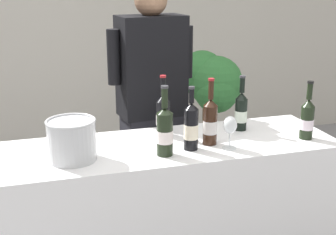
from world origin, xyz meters
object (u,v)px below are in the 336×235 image
wine_bottle_3 (165,131)px  wine_bottle_5 (241,111)px  ice_bucket (72,140)px  wine_bottle_0 (210,121)px  person_server (152,125)px  wine_glass (230,126)px  wine_bottle_4 (163,114)px  potted_shrub (212,90)px  wine_bottle_1 (307,118)px  wine_bottle_2 (191,126)px

wine_bottle_3 → wine_bottle_5: (0.53, 0.25, -0.01)m
ice_bucket → wine_bottle_0: bearing=1.4°
wine_bottle_5 → person_server: size_ratio=0.18×
wine_bottle_3 → wine_glass: wine_bottle_3 is taller
wine_bottle_4 → potted_shrub: (0.78, 1.22, -0.20)m
wine_bottle_1 → ice_bucket: wine_bottle_1 is taller
wine_bottle_4 → ice_bucket: bearing=-156.3°
wine_bottle_0 → wine_bottle_3: bearing=-163.1°
wine_bottle_5 → wine_bottle_2: bearing=-150.6°
wine_bottle_2 → wine_bottle_1: bearing=-2.0°
ice_bucket → person_server: (0.57, 0.67, -0.19)m
potted_shrub → wine_bottle_4: bearing=-122.6°
wine_bottle_4 → ice_bucket: (-0.53, -0.23, -0.02)m
wine_bottle_0 → wine_bottle_4: (-0.20, 0.21, -0.01)m
wine_bottle_0 → potted_shrub: wine_bottle_0 is taller
ice_bucket → potted_shrub: (1.31, 1.45, -0.18)m
wine_glass → person_server: 0.80m
wine_bottle_4 → wine_bottle_5: (0.46, -0.04, -0.00)m
wine_bottle_5 → wine_bottle_0: bearing=-146.7°
wine_bottle_1 → wine_glass: size_ratio=1.85×
wine_bottle_4 → ice_bucket: 0.57m
wine_bottle_5 → wine_glass: size_ratio=1.84×
wine_bottle_4 → wine_bottle_0: bearing=-46.8°
wine_bottle_0 → wine_bottle_3: size_ratio=1.01×
ice_bucket → person_server: 0.90m
wine_bottle_3 → potted_shrub: wine_bottle_3 is taller
wine_bottle_1 → wine_bottle_3: size_ratio=0.91×
potted_shrub → wine_bottle_5: bearing=-104.3°
wine_glass → potted_shrub: potted_shrub is taller
wine_bottle_4 → potted_shrub: 1.46m
wine_glass → potted_shrub: 1.62m
wine_bottle_2 → potted_shrub: 1.65m
wine_bottle_4 → ice_bucket: size_ratio=1.42×
wine_glass → ice_bucket: (-0.80, 0.07, -0.02)m
ice_bucket → person_server: bearing=49.3°
wine_glass → wine_bottle_3: bearing=178.5°
wine_bottle_4 → ice_bucket: wine_bottle_4 is taller
wine_bottle_0 → wine_bottle_3: 0.29m
wine_bottle_2 → wine_glass: bearing=-13.5°
wine_bottle_2 → person_server: 0.72m
wine_bottle_4 → wine_bottle_3: bearing=-104.1°
wine_bottle_2 → person_server: person_server is taller
wine_bottle_1 → wine_bottle_4: 0.80m
wine_bottle_4 → person_server: person_server is taller
wine_bottle_2 → wine_bottle_3: bearing=-165.9°
wine_bottle_1 → ice_bucket: size_ratio=1.34×
wine_bottle_0 → wine_bottle_5: wine_bottle_0 is taller
wine_glass → potted_shrub: (0.51, 1.53, -0.20)m
wine_bottle_2 → ice_bucket: 0.60m
wine_bottle_5 → wine_bottle_4: bearing=174.6°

